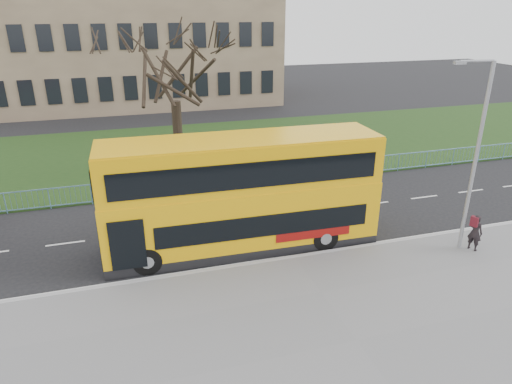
{
  "coord_description": "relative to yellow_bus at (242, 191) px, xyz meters",
  "views": [
    {
      "loc": [
        -6.08,
        -16.47,
        9.48
      ],
      "look_at": [
        -0.86,
        1.0,
        2.04
      ],
      "focal_mm": 32.0,
      "sensor_mm": 36.0,
      "label": 1
    }
  ],
  "objects": [
    {
      "name": "pavement",
      "position": [
        1.72,
        -6.86,
        -2.45
      ],
      "size": [
        80.0,
        10.5,
        0.12
      ],
      "primitive_type": "cube",
      "color": "slate",
      "rests_on": "ground"
    },
    {
      "name": "grass_verge",
      "position": [
        1.72,
        14.19,
        -2.47
      ],
      "size": [
        80.0,
        15.4,
        0.08
      ],
      "primitive_type": "cube",
      "color": "#1B3914",
      "rests_on": "ground"
    },
    {
      "name": "kerb",
      "position": [
        1.72,
        -1.66,
        -2.44
      ],
      "size": [
        80.0,
        0.2,
        0.14
      ],
      "primitive_type": "cube",
      "color": "#9A9A9D",
      "rests_on": "ground"
    },
    {
      "name": "yellow_bus",
      "position": [
        0.0,
        0.0,
        0.0
      ],
      "size": [
        11.23,
        2.98,
        4.68
      ],
      "rotation": [
        0.0,
        0.0,
        -0.03
      ],
      "color": "#FDB60A",
      "rests_on": "ground"
    },
    {
      "name": "civic_building",
      "position": [
        -3.28,
        34.89,
        4.49
      ],
      "size": [
        30.0,
        15.0,
        14.0
      ],
      "primitive_type": "cube",
      "color": "#7B644E",
      "rests_on": "ground"
    },
    {
      "name": "street_lamp",
      "position": [
        8.5,
        -2.91,
        1.78
      ],
      "size": [
        1.61,
        0.37,
        7.61
      ],
      "rotation": [
        0.0,
        0.0,
        -0.13
      ],
      "color": "#9B9EA4",
      "rests_on": "pavement"
    },
    {
      "name": "pedestrian",
      "position": [
        9.0,
        -3.22,
        -1.6
      ],
      "size": [
        0.58,
        0.68,
        1.57
      ],
      "primitive_type": "imported",
      "rotation": [
        0.0,
        0.0,
        2.0
      ],
      "color": "black",
      "rests_on": "pavement"
    },
    {
      "name": "ground",
      "position": [
        1.72,
        -0.11,
        -2.51
      ],
      "size": [
        120.0,
        120.0,
        0.0
      ],
      "primitive_type": "plane",
      "color": "black",
      "rests_on": "ground"
    },
    {
      "name": "bare_tree",
      "position": [
        -1.28,
        9.89,
        2.75
      ],
      "size": [
        7.25,
        7.25,
        10.36
      ],
      "primitive_type": null,
      "color": "black",
      "rests_on": "grass_verge"
    },
    {
      "name": "guard_railing",
      "position": [
        1.72,
        6.49,
        -1.96
      ],
      "size": [
        40.0,
        0.12,
        1.1
      ],
      "primitive_type": null,
      "color": "#6EA5C3",
      "rests_on": "ground"
    }
  ]
}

